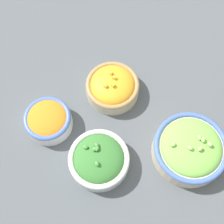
# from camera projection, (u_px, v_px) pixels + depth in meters

# --- Properties ---
(ground_plane) EXTENTS (3.00, 3.00, 0.00)m
(ground_plane) POSITION_uv_depth(u_px,v_px,m) (112.00, 117.00, 0.76)
(ground_plane) COLOR #4C5156
(bowl_carrots) EXTENTS (0.11, 0.11, 0.05)m
(bowl_carrots) POSITION_uv_depth(u_px,v_px,m) (48.00, 120.00, 0.73)
(bowl_carrots) COLOR silver
(bowl_carrots) RESTS_ON ground_plane
(bowl_squash) EXTENTS (0.13, 0.13, 0.06)m
(bowl_squash) POSITION_uv_depth(u_px,v_px,m) (113.00, 87.00, 0.76)
(bowl_squash) COLOR beige
(bowl_squash) RESTS_ON ground_plane
(bowl_broccoli) EXTENTS (0.14, 0.14, 0.07)m
(bowl_broccoli) POSITION_uv_depth(u_px,v_px,m) (99.00, 159.00, 0.69)
(bowl_broccoli) COLOR #B2C1CC
(bowl_broccoli) RESTS_ON ground_plane
(bowl_lettuce) EXTENTS (0.17, 0.17, 0.07)m
(bowl_lettuce) POSITION_uv_depth(u_px,v_px,m) (190.00, 148.00, 0.70)
(bowl_lettuce) COLOR beige
(bowl_lettuce) RESTS_ON ground_plane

